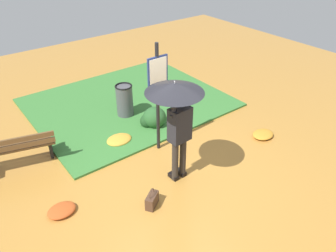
{
  "coord_description": "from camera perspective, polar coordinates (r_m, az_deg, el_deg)",
  "views": [
    {
      "loc": [
        2.84,
        3.5,
        4.17
      ],
      "look_at": [
        -0.33,
        -0.64,
        0.85
      ],
      "focal_mm": 35.1,
      "sensor_mm": 36.0,
      "label": 1
    }
  ],
  "objects": [
    {
      "name": "handbag",
      "position": [
        5.7,
        -2.8,
        -12.73
      ],
      "size": [
        0.33,
        0.28,
        0.37
      ],
      "color": "#4C3323",
      "rests_on": "ground_plane"
    },
    {
      "name": "trash_bin",
      "position": [
        8.02,
        -7.54,
        4.34
      ],
      "size": [
        0.42,
        0.42,
        0.83
      ],
      "color": "#4C4C51",
      "rests_on": "ground_plane"
    },
    {
      "name": "leaf_pile_far_path",
      "position": [
        7.26,
        -8.48,
        -2.35
      ],
      "size": [
        0.56,
        0.45,
        0.12
      ],
      "color": "gold",
      "rests_on": "ground_plane"
    },
    {
      "name": "leaf_pile_by_bench",
      "position": [
        7.67,
        16.17,
        -1.4
      ],
      "size": [
        0.51,
        0.41,
        0.11
      ],
      "color": "#C68428",
      "rests_on": "ground_plane"
    },
    {
      "name": "ground_plane",
      "position": [
        6.14,
        1.21,
        -10.28
      ],
      "size": [
        18.0,
        18.0,
        0.0
      ],
      "primitive_type": "plane",
      "color": "#B27A33"
    },
    {
      "name": "park_bench",
      "position": [
        6.93,
        -24.84,
        -3.84
      ],
      "size": [
        1.44,
        0.74,
        0.75
      ],
      "color": "black",
      "rests_on": "ground_plane"
    },
    {
      "name": "leaf_pile_near_person",
      "position": [
        5.91,
        -17.99,
        -13.75
      ],
      "size": [
        0.47,
        0.38,
        0.1
      ],
      "color": "#B74C1E",
      "rests_on": "ground_plane"
    },
    {
      "name": "person_with_umbrella",
      "position": [
        5.37,
        1.55,
        3.29
      ],
      "size": [
        0.96,
        0.96,
        2.04
      ],
      "color": "#2D2823",
      "rests_on": "ground_plane"
    },
    {
      "name": "grass_verge",
      "position": [
        8.79,
        -6.92,
        4.11
      ],
      "size": [
        4.8,
        4.0,
        0.05
      ],
      "color": "#387533",
      "rests_on": "ground_plane"
    },
    {
      "name": "info_sign_post",
      "position": [
        6.3,
        -1.79,
        6.85
      ],
      "size": [
        0.44,
        0.07,
        2.3
      ],
      "color": "black",
      "rests_on": "ground_plane"
    },
    {
      "name": "shrub_cluster",
      "position": [
        7.64,
        -2.61,
        1.4
      ],
      "size": [
        0.59,
        0.54,
        0.48
      ],
      "color": "#285628",
      "rests_on": "ground_plane"
    }
  ]
}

